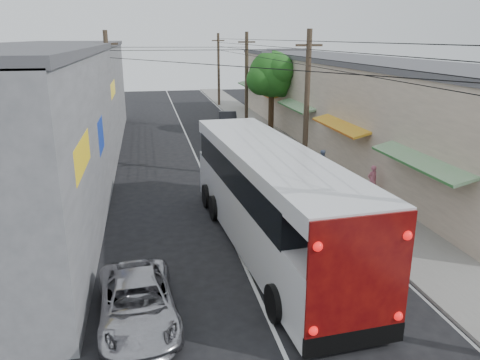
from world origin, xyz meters
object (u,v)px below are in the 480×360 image
object	(u,v)px
coach_bus	(269,197)
jeepney	(138,303)
parked_suv	(265,147)
pedestrian_far	(322,164)
parked_car_far	(228,120)
pedestrian_near	(372,180)
parked_car_mid	(240,130)

from	to	relation	value
coach_bus	jeepney	distance (m)	6.44
parked_suv	pedestrian_far	distance (m)	5.20
parked_suv	parked_car_far	size ratio (longest dim) A/B	1.36
jeepney	pedestrian_near	world-z (taller)	pedestrian_near
coach_bus	pedestrian_near	xyz separation A→B (m)	(6.41, 4.42, -1.09)
jeepney	parked_suv	world-z (taller)	parked_suv
coach_bus	pedestrian_far	xyz separation A→B (m)	(5.09, 7.81, -1.07)
pedestrian_near	pedestrian_far	xyz separation A→B (m)	(-1.32, 3.39, 0.02)
parked_car_mid	parked_car_far	bearing A→B (deg)	87.44
parked_suv	pedestrian_near	bearing A→B (deg)	-66.73
parked_car_far	coach_bus	bearing A→B (deg)	-88.54
pedestrian_far	pedestrian_near	bearing A→B (deg)	110.75
parked_suv	pedestrian_far	world-z (taller)	parked_suv
pedestrian_near	pedestrian_far	distance (m)	3.64
jeepney	parked_car_mid	size ratio (longest dim) A/B	0.93
parked_car_mid	pedestrian_far	distance (m)	11.04
parked_suv	parked_car_far	world-z (taller)	parked_suv
coach_bus	parked_car_mid	world-z (taller)	coach_bus
parked_suv	pedestrian_near	size ratio (longest dim) A/B	3.83
pedestrian_near	parked_car_mid	bearing A→B (deg)	-84.20
parked_suv	parked_car_far	xyz separation A→B (m)	(-0.49, 11.17, -0.14)
coach_bus	parked_suv	bearing A→B (deg)	72.14
jeepney	parked_car_far	distance (m)	28.86
parked_suv	coach_bus	bearing A→B (deg)	-102.51
jeepney	parked_car_mid	world-z (taller)	parked_car_mid
parked_suv	pedestrian_near	xyz separation A→B (m)	(3.31, -8.20, 0.03)
coach_bus	jeepney	xyz separation A→B (m)	(-4.77, -4.12, -1.34)
coach_bus	parked_car_mid	bearing A→B (deg)	77.96
parked_car_mid	pedestrian_far	size ratio (longest dim) A/B	3.10
coach_bus	pedestrian_far	bearing A→B (deg)	52.88
parked_car_far	pedestrian_near	xyz separation A→B (m)	(3.80, -19.37, 0.17)
jeepney	parked_suv	bearing A→B (deg)	60.78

